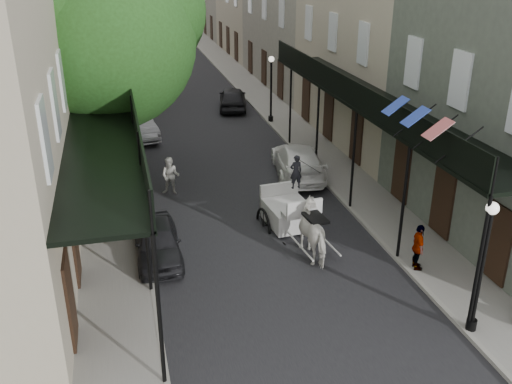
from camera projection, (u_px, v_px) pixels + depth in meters
ground at (300, 312)px, 16.07m from camera, size 140.00×140.00×0.00m
road at (195, 118)px, 33.85m from camera, size 8.00×90.00×0.01m
sidewalk_left at (109, 123)px, 32.72m from camera, size 2.20×90.00×0.12m
sidewalk_right at (276, 112)px, 34.95m from camera, size 2.20×90.00×0.12m
building_row_left at (45, 12)px, 38.73m from camera, size 5.00×80.00×10.50m
building_row_right at (287, 6)px, 42.56m from camera, size 5.00×80.00×10.50m
gallery_left at (108, 117)px, 19.59m from camera, size 2.20×18.05×4.88m
gallery_right at (366, 100)px, 21.73m from camera, size 2.20×18.05×4.88m
tree_near at (117, 31)px, 21.59m from camera, size 7.31×6.80×9.63m
tree_far at (111, 11)px, 34.29m from camera, size 6.45×6.00×8.61m
lamppost_right_near at (482, 266)px, 14.39m from camera, size 0.32×0.32×3.71m
lamppost_left at (135, 180)px, 19.68m from camera, size 0.32×0.32×3.71m
lamppost_right_far at (271, 88)px, 32.17m from camera, size 0.32×0.32×3.71m
horse at (316, 232)px, 18.62m from camera, size 1.16×2.18×1.77m
carriage at (284, 192)px, 20.90m from camera, size 1.99×2.75×2.97m
pedestrian_walking at (171, 176)px, 23.35m from camera, size 0.94×0.84×1.59m
pedestrian_sidewalk_left at (105, 140)px, 27.04m from camera, size 1.24×0.97×1.69m
pedestrian_sidewalk_right at (418, 247)px, 17.68m from camera, size 0.58×0.96×1.52m
car_left_near at (158, 241)px, 18.58m from camera, size 1.49×3.61×1.23m
car_left_mid at (135, 124)px, 30.29m from camera, size 2.40×4.66×1.46m
car_left_far at (125, 72)px, 42.76m from camera, size 4.12×5.77×1.46m
car_right_near at (298, 161)px, 25.24m from camera, size 2.73×5.12×1.41m
car_right_far at (233, 98)px, 35.51m from camera, size 2.41×4.32×1.39m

